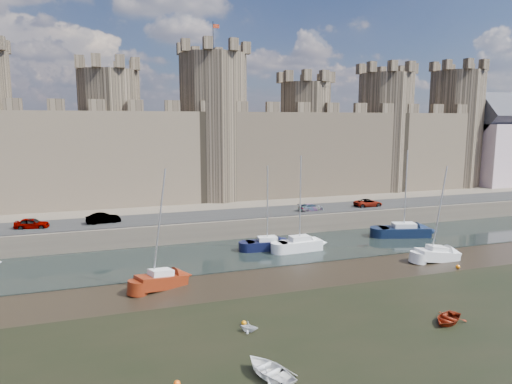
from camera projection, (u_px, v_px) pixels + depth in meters
ground at (355, 350)px, 30.23m from camera, size 160.00×160.00×0.00m
water_channel at (247, 252)px, 52.71m from camera, size 160.00×12.00×0.08m
quay at (190, 195)px, 86.26m from camera, size 160.00×60.00×2.50m
road at (225, 215)px, 61.70m from camera, size 160.00×7.00×0.10m
castle at (199, 143)px, 73.22m from camera, size 108.50×11.00×29.00m
car_0 at (32, 223)px, 53.65m from camera, size 4.02×2.19×1.30m
car_1 at (103, 218)px, 56.39m from camera, size 4.24×2.04×1.34m
car_2 at (311, 207)px, 64.34m from camera, size 3.89×1.97×1.08m
car_3 at (368, 203)px, 67.46m from camera, size 4.24×1.98×1.18m
sailboat_1 at (267, 244)px, 53.66m from camera, size 5.10×2.34×9.93m
sailboat_2 at (300, 244)px, 53.20m from camera, size 5.25×2.28×11.12m
sailboat_3 at (404, 231)px, 59.82m from camera, size 6.88×4.13×11.31m
sailboat_4 at (161, 279)px, 41.48m from camera, size 5.03×3.53×10.96m
sailboat_5 at (437, 254)px, 49.64m from camera, size 4.84×1.92×10.39m
dinghy_2 at (270, 372)px, 26.99m from camera, size 3.76×4.21×0.72m
dinghy_3 at (249, 327)px, 32.79m from camera, size 1.83×1.79×0.73m
dinghy_4 at (448, 319)px, 34.33m from camera, size 3.69×3.35×0.63m
buoy_1 at (244, 323)px, 33.88m from camera, size 0.38×0.38×0.38m
buoy_3 at (458, 267)px, 46.92m from camera, size 0.44×0.44×0.44m
buoy_4 at (177, 384)px, 26.05m from camera, size 0.40×0.40×0.40m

